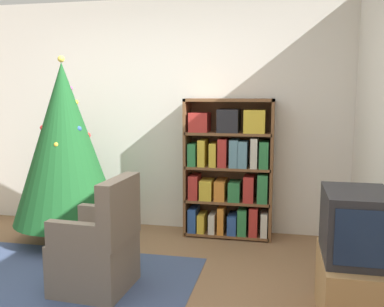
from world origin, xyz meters
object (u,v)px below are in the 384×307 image
television (356,225)px  christmas_tree (65,144)px  bookshelf (230,170)px  armchair (99,250)px

television → christmas_tree: 2.96m
bookshelf → christmas_tree: 1.76m
christmas_tree → armchair: (0.81, -1.01, -0.72)m
bookshelf → armchair: bearing=-120.0°
bookshelf → television: size_ratio=2.63×
bookshelf → christmas_tree: bearing=-163.9°
bookshelf → armchair: bookshelf is taller
television → bookshelf: bearing=123.0°
television → armchair: television is taller
television → armchair: size_ratio=0.62×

